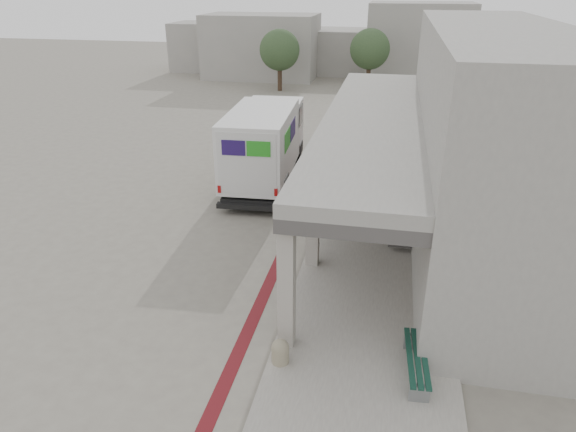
# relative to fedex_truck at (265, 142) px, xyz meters

# --- Properties ---
(ground) EXTENTS (120.00, 120.00, 0.00)m
(ground) POSITION_rel_fedex_truck_xyz_m (1.16, -7.61, -1.81)
(ground) COLOR slate
(ground) RESTS_ON ground
(bike_lane_stripe) EXTENTS (0.35, 40.00, 0.01)m
(bike_lane_stripe) POSITION_rel_fedex_truck_xyz_m (2.16, -5.61, -1.81)
(bike_lane_stripe) COLOR #581116
(bike_lane_stripe) RESTS_ON ground
(sidewalk) EXTENTS (4.40, 28.00, 0.12)m
(sidewalk) POSITION_rel_fedex_truck_xyz_m (5.16, -7.61, -1.75)
(sidewalk) COLOR gray
(sidewalk) RESTS_ON ground
(transit_building) EXTENTS (7.60, 17.00, 7.00)m
(transit_building) POSITION_rel_fedex_truck_xyz_m (7.99, -3.11, 1.59)
(transit_building) COLOR gray
(transit_building) RESTS_ON ground
(distant_backdrop) EXTENTS (28.00, 10.00, 6.50)m
(distant_backdrop) POSITION_rel_fedex_truck_xyz_m (-1.68, 28.28, 0.89)
(distant_backdrop) COLOR gray
(distant_backdrop) RESTS_ON ground
(tree_left) EXTENTS (3.20, 3.20, 4.80)m
(tree_left) POSITION_rel_fedex_truck_xyz_m (-3.84, 20.39, 1.37)
(tree_left) COLOR #38281C
(tree_left) RESTS_ON ground
(tree_mid) EXTENTS (3.20, 3.20, 4.80)m
(tree_mid) POSITION_rel_fedex_truck_xyz_m (3.16, 22.39, 1.37)
(tree_mid) COLOR #38281C
(tree_mid) RESTS_ON ground
(tree_right) EXTENTS (3.20, 3.20, 4.80)m
(tree_right) POSITION_rel_fedex_truck_xyz_m (11.16, 21.39, 1.37)
(tree_right) COLOR #38281C
(tree_right) RESTS_ON ground
(fedex_truck) EXTENTS (2.92, 8.10, 3.40)m
(fedex_truck) POSITION_rel_fedex_truck_xyz_m (0.00, 0.00, 0.00)
(fedex_truck) COLOR black
(fedex_truck) RESTS_ON ground
(bench) EXTENTS (0.57, 2.08, 0.48)m
(bench) POSITION_rel_fedex_truck_xyz_m (6.36, -11.60, -1.34)
(bench) COLOR gray
(bench) RESTS_ON sidewalk
(bollard_near) EXTENTS (0.41, 0.41, 0.62)m
(bollard_near) POSITION_rel_fedex_truck_xyz_m (3.26, -11.84, -1.38)
(bollard_near) COLOR gray
(bollard_near) RESTS_ON sidewalk
(bollard_far) EXTENTS (0.41, 0.41, 0.61)m
(bollard_far) POSITION_rel_fedex_truck_xyz_m (5.36, -4.79, -1.38)
(bollard_far) COLOR gray
(bollard_far) RESTS_ON sidewalk
(utility_cabinet) EXTENTS (0.48, 0.60, 0.92)m
(utility_cabinet) POSITION_rel_fedex_truck_xyz_m (6.16, -3.78, -1.23)
(utility_cabinet) COLOR slate
(utility_cabinet) RESTS_ON sidewalk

